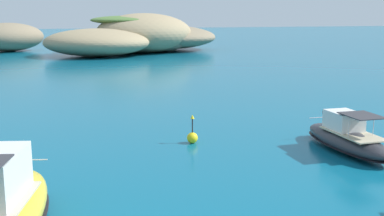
{
  "coord_description": "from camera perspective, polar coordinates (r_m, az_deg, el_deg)",
  "views": [
    {
      "loc": [
        -6.86,
        -7.25,
        6.55
      ],
      "look_at": [
        0.19,
        17.36,
        1.58
      ],
      "focal_mm": 46.27,
      "sensor_mm": 36.0,
      "label": 1
    }
  ],
  "objects": [
    {
      "name": "channel_buoy",
      "position": [
        25.12,
        0.04,
        -3.33
      ],
      "size": [
        0.56,
        0.56,
        1.48
      ],
      "color": "yellow",
      "rests_on": "ground"
    },
    {
      "name": "motorboat_charcoal",
      "position": [
        24.8,
        17.35,
        -3.32
      ],
      "size": [
        1.92,
        6.31,
        1.98
      ],
      "color": "#2D2D33",
      "rests_on": "ground"
    },
    {
      "name": "islet_large",
      "position": [
        84.32,
        -5.93,
        8.27
      ],
      "size": [
        35.64,
        35.49,
        6.41
      ],
      "color": "#84755B",
      "rests_on": "ground"
    }
  ]
}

